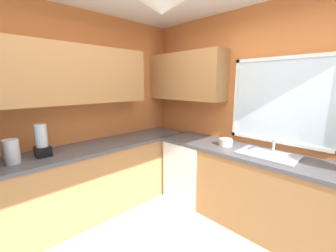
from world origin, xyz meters
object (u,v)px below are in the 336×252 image
sink_assembly (268,154)px  blender_appliance (42,142)px  dishwasher (192,169)px  kettle (11,152)px  bowl (226,142)px

sink_assembly → blender_appliance: size_ratio=1.72×
dishwasher → blender_appliance: (-0.66, -1.77, 0.64)m
blender_appliance → dishwasher: bearing=69.6°
kettle → bowl: size_ratio=1.47×
blender_appliance → kettle: bearing=-85.9°
bowl → blender_appliance: (-1.19, -1.80, 0.12)m
dishwasher → bowl: bowl is taller
kettle → blender_appliance: bearing=94.1°
blender_appliance → bowl: bearing=56.6°
sink_assembly → bowl: size_ratio=3.70×
sink_assembly → blender_appliance: (-1.71, -1.81, 0.15)m
sink_assembly → dishwasher: bearing=-178.0°
bowl → blender_appliance: size_ratio=0.46×
sink_assembly → bowl: 0.53m
dishwasher → blender_appliance: size_ratio=2.40×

